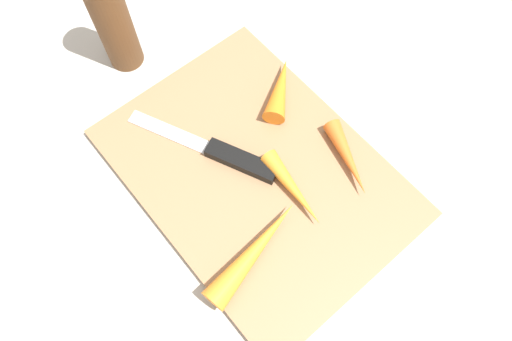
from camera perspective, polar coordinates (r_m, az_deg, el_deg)
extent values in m
plane|color=#ADA8A0|center=(0.57, 0.00, -0.50)|extent=(1.40, 1.40, 0.00)
cube|color=#99704C|center=(0.56, 0.00, -0.25)|extent=(0.36, 0.26, 0.01)
cube|color=#B7B7BC|center=(0.59, -10.57, 4.67)|extent=(0.11, 0.06, 0.00)
cube|color=black|center=(0.56, -1.78, 1.19)|extent=(0.09, 0.06, 0.01)
cone|color=orange|center=(0.56, 11.21, 1.50)|extent=(0.10, 0.06, 0.02)
cone|color=orange|center=(0.54, 4.56, -2.23)|extent=(0.10, 0.03, 0.02)
cone|color=orange|center=(0.60, 2.98, 10.06)|extent=(0.08, 0.09, 0.03)
cone|color=orange|center=(0.51, -0.21, -9.86)|extent=(0.06, 0.14, 0.03)
cylinder|color=brown|center=(0.62, -17.45, 17.73)|extent=(0.05, 0.05, 0.17)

